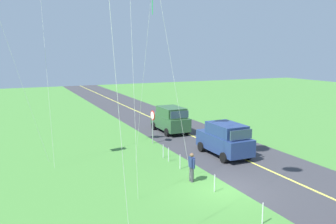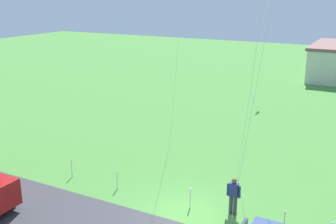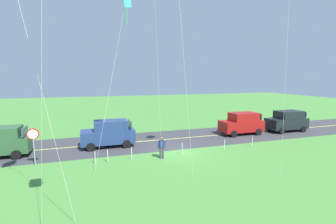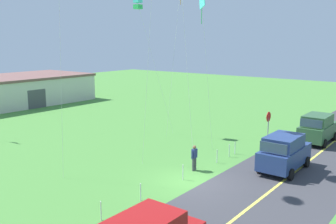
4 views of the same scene
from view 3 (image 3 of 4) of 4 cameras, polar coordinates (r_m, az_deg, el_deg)
ground_plane at (r=19.35m, az=2.46°, el=-9.56°), size 120.00×120.00×0.10m
asphalt_road at (r=22.97m, az=-1.05°, el=-6.55°), size 120.00×7.00×0.00m
road_centre_stripe at (r=22.97m, az=-1.05°, el=-6.54°), size 120.00×0.16×0.00m
car_suv_foreground at (r=21.12m, az=-13.82°, el=-4.89°), size 4.40×2.12×2.24m
car_parked_west_near at (r=26.06m, az=17.07°, el=-2.55°), size 4.40×2.12×2.24m
car_parked_west_far at (r=29.32m, az=26.33°, el=-1.88°), size 4.40×2.12×2.24m
stop_sign at (r=18.19m, az=-29.26°, el=-5.73°), size 0.76×0.08×2.56m
person_adult_near at (r=17.60m, az=-1.50°, el=-8.27°), size 0.58×0.22×1.60m
kite_pink_drift at (r=15.79m, az=-9.89°, el=24.64°), size 2.65×0.96×11.26m
fence_post_0 at (r=21.65m, az=19.32°, el=-6.72°), size 0.05×0.05×0.90m
fence_post_1 at (r=20.18m, az=13.22°, el=-7.55°), size 0.05×0.05×0.90m
fence_post_2 at (r=18.59m, az=3.38°, el=-8.70°), size 0.05×0.05×0.90m
fence_post_3 at (r=17.61m, az=-8.62°, el=-9.76°), size 0.05×0.05×0.90m
fence_post_4 at (r=17.44m, az=-14.08°, el=-10.10°), size 0.05×0.05×0.90m
fence_post_5 at (r=17.41m, az=-16.87°, el=-10.24°), size 0.05×0.05×0.90m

